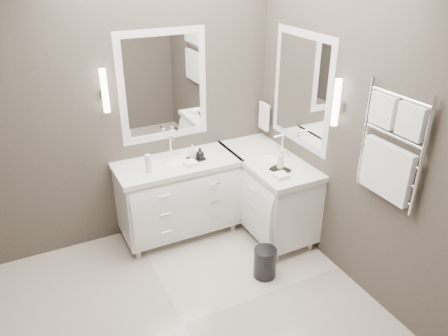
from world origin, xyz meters
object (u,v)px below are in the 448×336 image
vanity_right (267,189)px  towel_ladder (390,152)px  vanity_back (178,193)px  waste_bin (265,263)px

vanity_right → towel_ladder: bearing=-80.2°
vanity_right → towel_ladder: 1.60m
vanity_back → vanity_right: 0.93m
waste_bin → vanity_right: bearing=58.0°
towel_ladder → waste_bin: towel_ladder is taller
vanity_back → vanity_right: bearing=-20.4°
vanity_back → waste_bin: vanity_back is taller
waste_bin → towel_ladder: bearing=-43.6°
vanity_right → towel_ladder: towel_ladder is taller
vanity_back → towel_ladder: size_ratio=1.38×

